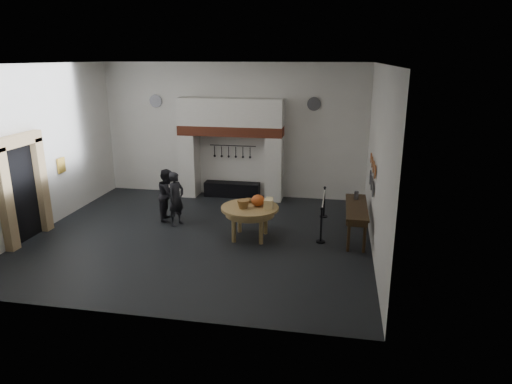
% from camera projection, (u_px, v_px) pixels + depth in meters
% --- Properties ---
extents(floor, '(9.00, 8.00, 0.02)m').
position_uv_depth(floor, '(201.00, 236.00, 12.33)').
color(floor, black).
rests_on(floor, ground).
extents(ceiling, '(9.00, 8.00, 0.02)m').
position_uv_depth(ceiling, '(194.00, 64.00, 11.05)').
color(ceiling, silver).
rests_on(ceiling, wall_back).
extents(wall_back, '(9.00, 0.02, 4.50)m').
position_uv_depth(wall_back, '(233.00, 131.00, 15.46)').
color(wall_back, silver).
rests_on(wall_back, floor).
extents(wall_front, '(9.00, 0.02, 4.50)m').
position_uv_depth(wall_front, '(128.00, 202.00, 7.92)').
color(wall_front, silver).
rests_on(wall_front, floor).
extents(wall_left, '(0.02, 8.00, 4.50)m').
position_uv_depth(wall_left, '(40.00, 149.00, 12.47)').
color(wall_left, silver).
rests_on(wall_left, floor).
extents(wall_right, '(0.02, 8.00, 4.50)m').
position_uv_depth(wall_right, '(378.00, 162.00, 10.91)').
color(wall_right, silver).
rests_on(wall_right, floor).
extents(chimney_pier_left, '(0.55, 0.70, 2.15)m').
position_uv_depth(chimney_pier_left, '(190.00, 165.00, 15.72)').
color(chimney_pier_left, silver).
rests_on(chimney_pier_left, floor).
extents(chimney_pier_right, '(0.55, 0.70, 2.15)m').
position_uv_depth(chimney_pier_right, '(274.00, 169.00, 15.21)').
color(chimney_pier_right, silver).
rests_on(chimney_pier_right, floor).
extents(hearth_brick_band, '(3.50, 0.72, 0.32)m').
position_uv_depth(hearth_brick_band, '(231.00, 131.00, 15.11)').
color(hearth_brick_band, '#9E442B').
rests_on(hearth_brick_band, chimney_pier_left).
extents(chimney_hood, '(3.50, 0.70, 0.90)m').
position_uv_depth(chimney_hood, '(230.00, 112.00, 14.94)').
color(chimney_hood, silver).
rests_on(chimney_hood, hearth_brick_band).
extents(iron_range, '(1.90, 0.45, 0.50)m').
position_uv_depth(iron_range, '(232.00, 189.00, 15.77)').
color(iron_range, black).
rests_on(iron_range, floor).
extents(utensil_rail, '(1.60, 0.02, 0.02)m').
position_uv_depth(utensil_rail, '(233.00, 146.00, 15.53)').
color(utensil_rail, black).
rests_on(utensil_rail, wall_back).
extents(door_recess, '(0.04, 1.10, 2.50)m').
position_uv_depth(door_recess, '(22.00, 194.00, 11.81)').
color(door_recess, black).
rests_on(door_recess, floor).
extents(door_jamb_near, '(0.22, 0.30, 2.60)m').
position_uv_depth(door_jamb_near, '(6.00, 200.00, 11.12)').
color(door_jamb_near, tan).
rests_on(door_jamb_near, floor).
extents(door_jamb_far, '(0.22, 0.30, 2.60)m').
position_uv_depth(door_jamb_far, '(41.00, 185.00, 12.44)').
color(door_jamb_far, tan).
rests_on(door_jamb_far, floor).
extents(door_lintel, '(0.22, 1.70, 0.30)m').
position_uv_depth(door_lintel, '(17.00, 141.00, 11.39)').
color(door_lintel, tan).
rests_on(door_lintel, door_jamb_near).
extents(wall_plaque, '(0.05, 0.34, 0.44)m').
position_uv_depth(wall_plaque, '(61.00, 165.00, 13.40)').
color(wall_plaque, gold).
rests_on(wall_plaque, wall_left).
extents(work_table, '(1.95, 1.95, 0.07)m').
position_uv_depth(work_table, '(250.00, 208.00, 12.00)').
color(work_table, tan).
rests_on(work_table, floor).
extents(pumpkin, '(0.36, 0.36, 0.31)m').
position_uv_depth(pumpkin, '(258.00, 200.00, 12.00)').
color(pumpkin, '#CB471C').
rests_on(pumpkin, work_table).
extents(cheese_block_big, '(0.22, 0.22, 0.24)m').
position_uv_depth(cheese_block_big, '(268.00, 204.00, 11.82)').
color(cheese_block_big, '#F7D994').
rests_on(cheese_block_big, work_table).
extents(cheese_block_small, '(0.18, 0.18, 0.20)m').
position_uv_depth(cheese_block_small, '(269.00, 201.00, 12.11)').
color(cheese_block_small, '#D8C081').
rests_on(cheese_block_small, work_table).
extents(wicker_basket, '(0.41, 0.41, 0.22)m').
position_uv_depth(wicker_basket, '(243.00, 204.00, 11.84)').
color(wicker_basket, olive).
rests_on(wicker_basket, work_table).
extents(bread_loaf, '(0.31, 0.18, 0.13)m').
position_uv_depth(bread_loaf, '(249.00, 200.00, 12.32)').
color(bread_loaf, '#8F5E33').
rests_on(bread_loaf, work_table).
extents(visitor_near, '(0.57, 0.67, 1.56)m').
position_uv_depth(visitor_near, '(176.00, 199.00, 12.96)').
color(visitor_near, black).
rests_on(visitor_near, floor).
extents(visitor_far, '(0.67, 0.81, 1.54)m').
position_uv_depth(visitor_far, '(168.00, 195.00, 13.41)').
color(visitor_far, black).
rests_on(visitor_far, floor).
extents(side_table, '(0.55, 2.20, 0.06)m').
position_uv_depth(side_table, '(357.00, 207.00, 11.98)').
color(side_table, '#332212').
rests_on(side_table, floor).
extents(pewter_jug, '(0.12, 0.12, 0.22)m').
position_uv_depth(pewter_jug, '(356.00, 195.00, 12.51)').
color(pewter_jug, '#4F4F54').
rests_on(pewter_jug, side_table).
extents(copper_pan_a, '(0.03, 0.34, 0.34)m').
position_uv_depth(copper_pan_a, '(375.00, 172.00, 11.19)').
color(copper_pan_a, '#C6662D').
rests_on(copper_pan_a, wall_right).
extents(copper_pan_b, '(0.03, 0.32, 0.32)m').
position_uv_depth(copper_pan_b, '(373.00, 167.00, 11.71)').
color(copper_pan_b, '#C6662D').
rests_on(copper_pan_b, wall_right).
extents(copper_pan_c, '(0.03, 0.30, 0.30)m').
position_uv_depth(copper_pan_c, '(372.00, 162.00, 12.23)').
color(copper_pan_c, '#C6662D').
rests_on(copper_pan_c, wall_right).
extents(copper_pan_d, '(0.03, 0.28, 0.28)m').
position_uv_depth(copper_pan_d, '(371.00, 158.00, 12.75)').
color(copper_pan_d, '#C6662D').
rests_on(copper_pan_d, wall_right).
extents(pewter_plate_left, '(0.03, 0.40, 0.40)m').
position_uv_depth(pewter_plate_left, '(373.00, 189.00, 11.52)').
color(pewter_plate_left, '#4C4C51').
rests_on(pewter_plate_left, wall_right).
extents(pewter_plate_mid, '(0.03, 0.40, 0.40)m').
position_uv_depth(pewter_plate_mid, '(372.00, 183.00, 12.09)').
color(pewter_plate_mid, '#4C4C51').
rests_on(pewter_plate_mid, wall_right).
extents(pewter_plate_right, '(0.03, 0.40, 0.40)m').
position_uv_depth(pewter_plate_right, '(370.00, 177.00, 12.65)').
color(pewter_plate_right, '#4C4C51').
rests_on(pewter_plate_right, wall_right).
extents(pewter_plate_back_left, '(0.44, 0.03, 0.44)m').
position_uv_depth(pewter_plate_back_left, '(156.00, 101.00, 15.62)').
color(pewter_plate_back_left, '#4C4C51').
rests_on(pewter_plate_back_left, wall_back).
extents(pewter_plate_back_right, '(0.44, 0.03, 0.44)m').
position_uv_depth(pewter_plate_back_right, '(314.00, 104.00, 14.68)').
color(pewter_plate_back_right, '#4C4C51').
rests_on(pewter_plate_back_right, wall_back).
extents(barrier_post_near, '(0.05, 0.05, 0.90)m').
position_uv_depth(barrier_post_near, '(321.00, 226.00, 11.82)').
color(barrier_post_near, black).
rests_on(barrier_post_near, floor).
extents(barrier_post_far, '(0.05, 0.05, 0.90)m').
position_uv_depth(barrier_post_far, '(324.00, 203.00, 13.70)').
color(barrier_post_far, black).
rests_on(barrier_post_far, floor).
extents(barrier_rope, '(0.04, 2.00, 0.04)m').
position_uv_depth(barrier_rope, '(323.00, 200.00, 12.65)').
color(barrier_rope, silver).
rests_on(barrier_rope, barrier_post_near).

